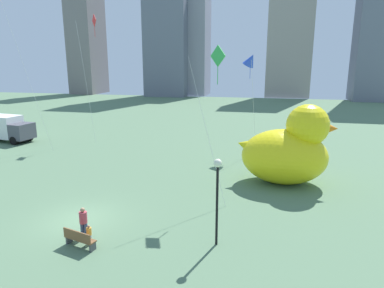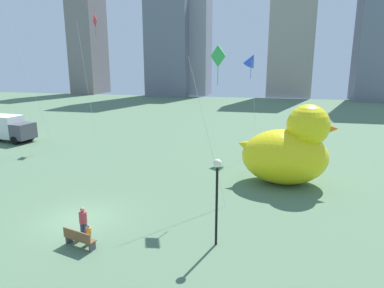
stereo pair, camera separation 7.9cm
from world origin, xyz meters
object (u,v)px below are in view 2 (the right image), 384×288
at_px(person_adult, 83,221).
at_px(giant_inflatable_duck, 288,150).
at_px(box_truck, 7,128).
at_px(kite_green, 217,62).
at_px(lamppost, 217,184).
at_px(park_bench, 79,238).
at_px(kite_blue, 251,60).
at_px(kite_red, 94,27).
at_px(person_child, 89,233).

bearing_deg(person_adult, giant_inflatable_duck, 45.68).
relative_size(box_truck, kite_green, 0.65).
relative_size(giant_inflatable_duck, lamppost, 1.62).
xyz_separation_m(park_bench, giant_inflatable_duck, (9.88, 11.37, 1.97)).
bearing_deg(kite_blue, giant_inflatable_duck, -68.38).
bearing_deg(lamppost, kite_red, 129.23).
bearing_deg(box_truck, person_child, -42.00).
relative_size(person_child, box_truck, 0.16).
bearing_deg(person_child, kite_red, 116.28).
bearing_deg(person_adult, kite_red, 115.58).
distance_m(park_bench, person_adult, 1.08).
xyz_separation_m(person_adult, person_child, (0.61, -0.58, -0.32)).
bearing_deg(lamppost, giant_inflatable_duck, 69.48).
xyz_separation_m(park_bench, kite_blue, (6.51, 19.87, 8.26)).
distance_m(box_truck, kite_red, 14.73).
bearing_deg(kite_red, giant_inflatable_duck, -28.03).
bearing_deg(park_bench, box_truck, 136.95).
distance_m(park_bench, kite_blue, 22.48).
relative_size(giant_inflatable_duck, kite_blue, 0.73).
bearing_deg(kite_blue, kite_green, -96.00).
bearing_deg(park_bench, giant_inflatable_duck, 49.02).
relative_size(giant_inflatable_duck, box_truck, 1.13).
height_order(park_bench, person_child, person_child).
bearing_deg(kite_red, person_adult, -64.42).
bearing_deg(kite_green, kite_red, 137.43).
relative_size(giant_inflatable_duck, kite_red, 0.51).
distance_m(person_child, kite_blue, 22.03).
relative_size(person_child, kite_red, 0.07).
bearing_deg(giant_inflatable_duck, kite_blue, 111.62).
bearing_deg(park_bench, kite_blue, 71.87).
xyz_separation_m(person_adult, giant_inflatable_duck, (10.17, 10.41, 1.58)).
bearing_deg(box_truck, kite_green, -23.09).
xyz_separation_m(giant_inflatable_duck, kite_green, (-4.64, -3.59, 6.11)).
bearing_deg(person_adult, kite_green, 50.98).
height_order(person_child, kite_blue, kite_blue).
relative_size(person_adult, lamppost, 0.37).
distance_m(park_bench, box_truck, 27.00).
bearing_deg(kite_red, park_bench, -64.77).
distance_m(lamppost, kite_red, 27.99).
height_order(park_bench, box_truck, box_truck).
bearing_deg(lamppost, box_truck, 147.26).
bearing_deg(kite_green, park_bench, -123.95).
distance_m(giant_inflatable_duck, box_truck, 30.44).
distance_m(giant_inflatable_duck, kite_green, 8.47).
xyz_separation_m(person_adult, kite_green, (5.53, 6.82, 7.69)).
bearing_deg(kite_green, person_child, -123.61).
distance_m(box_truck, kite_blue, 27.26).
bearing_deg(person_child, kite_green, 56.39).
height_order(box_truck, kite_blue, kite_blue).
bearing_deg(kite_red, kite_green, -42.57).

